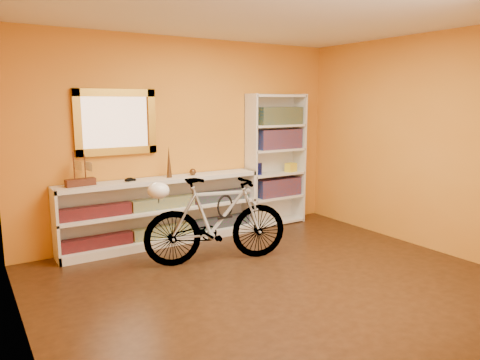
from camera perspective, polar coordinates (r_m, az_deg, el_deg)
floor at (r=4.61m, az=4.76°, el=-13.07°), size 4.50×4.00×0.01m
ceiling at (r=4.32m, az=5.29°, el=20.70°), size 4.50×4.00×0.01m
back_wall at (r=5.99m, az=-6.69°, el=5.13°), size 4.50×0.01×2.60m
left_wall at (r=3.43m, az=-26.59°, el=0.58°), size 0.01×4.00×2.60m
right_wall at (r=5.91m, az=22.78°, el=4.37°), size 0.01×4.00×2.60m
gilt_mirror at (r=5.59m, az=-15.45°, el=7.08°), size 0.98×0.06×0.78m
wall_socket at (r=6.57m, az=0.68°, el=-3.65°), size 0.09×0.02×0.09m
console_unit at (r=5.78m, az=-9.72°, el=-3.92°), size 2.60×0.35×0.85m
cd_row_lower at (r=5.82m, az=-9.57°, el=-6.40°), size 2.50×0.13×0.14m
cd_row_upper at (r=5.73m, az=-9.68°, el=-2.90°), size 2.50×0.13×0.14m
model_ship at (r=5.37m, az=-19.66°, el=1.34°), size 0.34×0.16×0.39m
toy_car at (r=5.55m, az=-13.71°, el=-0.13°), size 0.00×0.01×0.00m
bronze_ornament at (r=5.70m, az=-9.00°, el=2.28°), size 0.07×0.07×0.39m
decorative_orb at (r=5.86m, az=-6.01°, el=1.03°), size 0.09×0.09×0.09m
bookcase at (r=6.57m, az=4.56°, el=2.53°), size 0.90×0.30×1.90m
book_row_a at (r=6.67m, az=4.85°, el=-0.90°), size 0.70×0.22×0.26m
book_row_b at (r=6.57m, az=4.95°, el=5.19°), size 0.70×0.22×0.28m
book_row_c at (r=6.55m, az=4.99°, el=8.11°), size 0.70×0.22×0.25m
travel_mug at (r=6.39m, az=2.46°, el=1.43°), size 0.08×0.08×0.17m
red_tin at (r=6.43m, az=3.03°, el=7.79°), size 0.16×0.16×0.18m
yellow_bag at (r=6.71m, az=6.46°, el=1.60°), size 0.19×0.15×0.13m
bicycle at (r=5.05m, az=-2.98°, el=-5.06°), size 0.84×1.72×0.98m
helmet at (r=4.86m, az=-10.30°, el=-1.32°), size 0.24×0.23×0.18m
u_lock at (r=5.04m, az=-1.92°, el=-3.37°), size 0.20×0.02×0.20m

